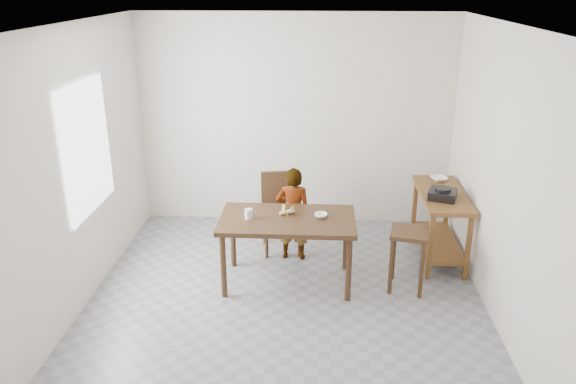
# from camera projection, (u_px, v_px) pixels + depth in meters

# --- Properties ---
(floor) EXTENTS (4.00, 4.00, 0.04)m
(floor) POSITION_uv_depth(u_px,v_px,m) (286.00, 298.00, 5.78)
(floor) COLOR gray
(floor) RESTS_ON ground
(ceiling) EXTENTS (4.00, 4.00, 0.04)m
(ceiling) POSITION_uv_depth(u_px,v_px,m) (285.00, 21.00, 4.81)
(ceiling) COLOR white
(ceiling) RESTS_ON wall_back
(wall_back) EXTENTS (4.00, 0.04, 2.70)m
(wall_back) POSITION_uv_depth(u_px,v_px,m) (295.00, 121.00, 7.18)
(wall_back) COLOR beige
(wall_back) RESTS_ON ground
(wall_front) EXTENTS (4.00, 0.04, 2.70)m
(wall_front) POSITION_uv_depth(u_px,v_px,m) (266.00, 280.00, 3.41)
(wall_front) COLOR beige
(wall_front) RESTS_ON ground
(wall_left) EXTENTS (0.04, 4.00, 2.70)m
(wall_left) POSITION_uv_depth(u_px,v_px,m) (77.00, 169.00, 5.40)
(wall_left) COLOR beige
(wall_left) RESTS_ON ground
(wall_right) EXTENTS (0.04, 4.00, 2.70)m
(wall_right) POSITION_uv_depth(u_px,v_px,m) (503.00, 176.00, 5.19)
(wall_right) COLOR beige
(wall_right) RESTS_ON ground
(window_pane) EXTENTS (0.02, 1.10, 1.30)m
(window_pane) POSITION_uv_depth(u_px,v_px,m) (88.00, 148.00, 5.53)
(window_pane) COLOR white
(window_pane) RESTS_ON wall_left
(dining_table) EXTENTS (1.40, 0.80, 0.75)m
(dining_table) POSITION_uv_depth(u_px,v_px,m) (287.00, 251.00, 5.92)
(dining_table) COLOR #372313
(dining_table) RESTS_ON floor
(prep_counter) EXTENTS (0.50, 1.20, 0.80)m
(prep_counter) POSITION_uv_depth(u_px,v_px,m) (439.00, 225.00, 6.48)
(prep_counter) COLOR brown
(prep_counter) RESTS_ON floor
(child) EXTENTS (0.42, 0.29, 1.10)m
(child) POSITION_uv_depth(u_px,v_px,m) (293.00, 214.00, 6.40)
(child) COLOR white
(child) RESTS_ON floor
(dining_chair) EXTENTS (0.51, 0.51, 0.93)m
(dining_chair) POSITION_uv_depth(u_px,v_px,m) (282.00, 214.00, 6.61)
(dining_chair) COLOR #372313
(dining_chair) RESTS_ON floor
(stool) EXTENTS (0.44, 0.44, 0.66)m
(stool) POSITION_uv_depth(u_px,v_px,m) (407.00, 260.00, 5.82)
(stool) COLOR #372313
(stool) RESTS_ON floor
(glass_tumbler) EXTENTS (0.10, 0.10, 0.10)m
(glass_tumbler) POSITION_uv_depth(u_px,v_px,m) (249.00, 214.00, 5.76)
(glass_tumbler) COLOR silver
(glass_tumbler) RESTS_ON dining_table
(small_bowl) EXTENTS (0.16, 0.16, 0.04)m
(small_bowl) POSITION_uv_depth(u_px,v_px,m) (321.00, 215.00, 5.80)
(small_bowl) COLOR white
(small_bowl) RESTS_ON dining_table
(banana) EXTENTS (0.21, 0.19, 0.06)m
(banana) POSITION_uv_depth(u_px,v_px,m) (287.00, 211.00, 5.87)
(banana) COLOR #F5DF5E
(banana) RESTS_ON dining_table
(serving_bowl) EXTENTS (0.25, 0.25, 0.05)m
(serving_bowl) POSITION_uv_depth(u_px,v_px,m) (439.00, 179.00, 6.69)
(serving_bowl) COLOR white
(serving_bowl) RESTS_ON prep_counter
(gas_burner) EXTENTS (0.36, 0.36, 0.10)m
(gas_burner) POSITION_uv_depth(u_px,v_px,m) (443.00, 194.00, 6.15)
(gas_burner) COLOR black
(gas_burner) RESTS_ON prep_counter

